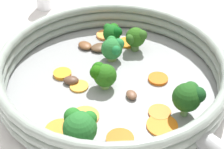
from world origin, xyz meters
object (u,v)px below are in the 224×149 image
broccoli_floret_5 (189,96)px  carrot_slice_6 (62,74)px  broccoli_floret_2 (79,126)px  carrot_slice_3 (79,86)px  carrot_slice_4 (162,125)px  carrot_slice_2 (60,131)px  carrot_slice_7 (127,43)px  mushroom_piece_3 (71,80)px  mushroom_piece_0 (85,45)px  skillet (112,84)px  broccoli_floret_4 (103,74)px  broccoli_floret_0 (113,48)px  carrot_slice_8 (158,79)px  carrot_slice_0 (105,35)px  mushroom_piece_2 (131,95)px  broccoli_floret_1 (112,33)px  broccoli_floret_3 (136,38)px  mushroom_piece_1 (100,47)px  carrot_slice_1 (160,112)px  carrot_slice_9 (85,116)px  carrot_slice_5 (120,139)px

broccoli_floret_5 → carrot_slice_6: bearing=-146.8°
broccoli_floret_2 → carrot_slice_3: bearing=153.6°
carrot_slice_4 → broccoli_floret_5: 0.06m
carrot_slice_2 → carrot_slice_7: (-0.14, 0.20, -0.00)m
broccoli_floret_5 → mushroom_piece_3: size_ratio=2.17×
broccoli_floret_5 → mushroom_piece_3: 0.19m
mushroom_piece_3 → mushroom_piece_0: bearing=139.5°
skillet → mushroom_piece_0: 0.11m
carrot_slice_2 → broccoli_floret_4: 0.12m
mushroom_piece_3 → skillet: bearing=61.4°
broccoli_floret_0 → carrot_slice_8: bearing=21.0°
skillet → carrot_slice_3: 0.05m
carrot_slice_0 → carrot_slice_8: 0.16m
mushroom_piece_0 → mushroom_piece_2: bearing=-1.0°
broccoli_floret_1 → broccoli_floret_3: (0.04, 0.02, 0.00)m
broccoli_floret_4 → broccoli_floret_5: size_ratio=0.77×
broccoli_floret_5 → mushroom_piece_1: (-0.21, -0.02, -0.03)m
carrot_slice_1 → broccoli_floret_1: (-0.19, 0.04, 0.02)m
broccoli_floret_0 → mushroom_piece_0: (-0.06, -0.02, -0.02)m
mushroom_piece_0 → mushroom_piece_1: bearing=46.2°
carrot_slice_3 → mushroom_piece_3: size_ratio=1.19×
carrot_slice_9 → mushroom_piece_0: size_ratio=1.48×
carrot_slice_4 → carrot_slice_7: size_ratio=1.31×
carrot_slice_2 → carrot_slice_6: size_ratio=1.48×
carrot_slice_1 → broccoli_floret_1: size_ratio=0.87×
carrot_slice_0 → mushroom_piece_0: 0.05m
carrot_slice_6 → carrot_slice_9: size_ratio=0.72×
carrot_slice_2 → carrot_slice_6: carrot_slice_6 is taller
carrot_slice_7 → broccoli_floret_0: bearing=-59.7°
carrot_slice_0 → carrot_slice_5: 0.26m
carrot_slice_4 → carrot_slice_6: 0.19m
mushroom_piece_2 → broccoli_floret_3: bearing=143.5°
carrot_slice_3 → carrot_slice_8: size_ratio=0.92×
broccoli_floret_3 → mushroom_piece_0: broccoli_floret_3 is taller
carrot_slice_1 → mushroom_piece_2: size_ratio=1.58×
broccoli_floret_4 → mushroom_piece_1: 0.11m
carrot_slice_4 → mushroom_piece_0: size_ratio=1.58×
mushroom_piece_1 → carrot_slice_0: bearing=138.3°
carrot_slice_7 → broccoli_floret_4: 0.13m
broccoli_floret_3 → broccoli_floret_4: broccoli_floret_3 is taller
carrot_slice_8 → broccoli_floret_3: bearing=169.9°
mushroom_piece_3 → carrot_slice_9: bearing=-12.4°
carrot_slice_4 → broccoli_floret_4: 0.12m
carrot_slice_6 → mushroom_piece_1: mushroom_piece_1 is taller
carrot_slice_5 → mushroom_piece_1: mushroom_piece_1 is taller
carrot_slice_0 → carrot_slice_1: (0.22, -0.04, -0.00)m
carrot_slice_4 → carrot_slice_6: (-0.18, -0.07, 0.00)m
broccoli_floret_2 → mushroom_piece_2: size_ratio=2.56×
carrot_slice_0 → broccoli_floret_2: broccoli_floret_2 is taller
carrot_slice_1 → broccoli_floret_3: broccoli_floret_3 is taller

